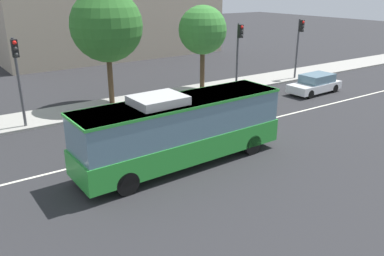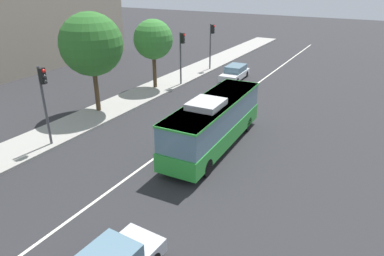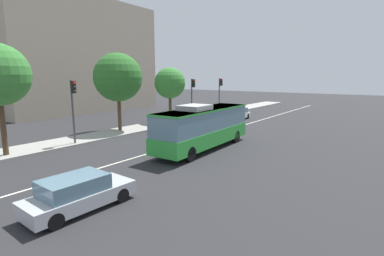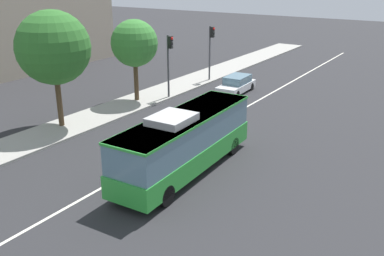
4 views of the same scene
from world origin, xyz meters
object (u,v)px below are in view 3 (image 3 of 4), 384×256
at_px(sedan_silver, 78,193).
at_px(street_tree_kerbside_left, 170,83).
at_px(transit_bus, 203,126).
at_px(traffic_light_mid_block, 73,101).
at_px(street_tree_kerbside_right, 118,77).
at_px(traffic_light_near_corner, 193,92).
at_px(traffic_light_far_corner, 220,90).
at_px(sedan_white, 237,114).

bearing_deg(sedan_silver, street_tree_kerbside_left, 33.12).
relative_size(transit_bus, traffic_light_mid_block, 1.94).
xyz_separation_m(transit_bus, street_tree_kerbside_right, (1.12, 10.84, 3.56)).
bearing_deg(street_tree_kerbside_left, street_tree_kerbside_right, 177.75).
height_order(transit_bus, sedan_silver, transit_bus).
height_order(transit_bus, traffic_light_near_corner, traffic_light_near_corner).
xyz_separation_m(traffic_light_mid_block, traffic_light_far_corner, (22.68, -0.01, 0.00)).
bearing_deg(traffic_light_near_corner, sedan_silver, -61.41).
xyz_separation_m(transit_bus, traffic_light_far_corner, (17.72, 9.03, 1.75)).
xyz_separation_m(traffic_light_near_corner, traffic_light_far_corner, (6.99, 0.28, 0.00)).
relative_size(transit_bus, street_tree_kerbside_left, 1.55).
distance_m(transit_bus, sedan_silver, 11.84).
bearing_deg(sedan_silver, traffic_light_mid_block, 59.97).
relative_size(sedan_white, traffic_light_far_corner, 0.88).
distance_m(traffic_light_far_corner, street_tree_kerbside_left, 9.29).
height_order(traffic_light_mid_block, traffic_light_far_corner, same).
bearing_deg(sedan_white, traffic_light_mid_block, -13.56).
bearing_deg(transit_bus, traffic_light_far_corner, 24.94).
bearing_deg(sedan_white, traffic_light_far_corner, -122.56).
bearing_deg(street_tree_kerbside_left, traffic_light_mid_block, -173.69).
relative_size(traffic_light_near_corner, traffic_light_far_corner, 1.00).
relative_size(sedan_white, street_tree_kerbside_left, 0.70).
bearing_deg(traffic_light_far_corner, sedan_silver, -66.66).
xyz_separation_m(transit_bus, traffic_light_near_corner, (10.73, 8.76, 1.75)).
bearing_deg(street_tree_kerbside_left, transit_bus, -129.25).
bearing_deg(traffic_light_mid_block, transit_bus, 27.94).
xyz_separation_m(sedan_white, traffic_light_far_corner, (2.31, 3.98, 2.84)).
distance_m(traffic_light_mid_block, traffic_light_far_corner, 22.68).
xyz_separation_m(traffic_light_near_corner, street_tree_kerbside_left, (-2.11, 1.79, 1.11)).
distance_m(transit_bus, traffic_light_far_corner, 19.97).
distance_m(sedan_white, traffic_light_far_corner, 5.41).
bearing_deg(sedan_white, sedan_silver, 11.38).
bearing_deg(street_tree_kerbside_right, traffic_light_far_corner, -6.23).
distance_m(traffic_light_mid_block, street_tree_kerbside_right, 6.59).
bearing_deg(traffic_light_near_corner, street_tree_kerbside_right, -98.50).
relative_size(sedan_silver, traffic_light_near_corner, 0.88).
bearing_deg(sedan_white, street_tree_kerbside_left, -41.43).
distance_m(sedan_white, street_tree_kerbside_left, 9.59).
bearing_deg(transit_bus, street_tree_kerbside_right, 82.04).
height_order(transit_bus, sedan_white, transit_bus).
xyz_separation_m(sedan_white, traffic_light_near_corner, (-4.68, 3.70, 2.84)).
bearing_deg(traffic_light_near_corner, traffic_light_mid_block, -87.32).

